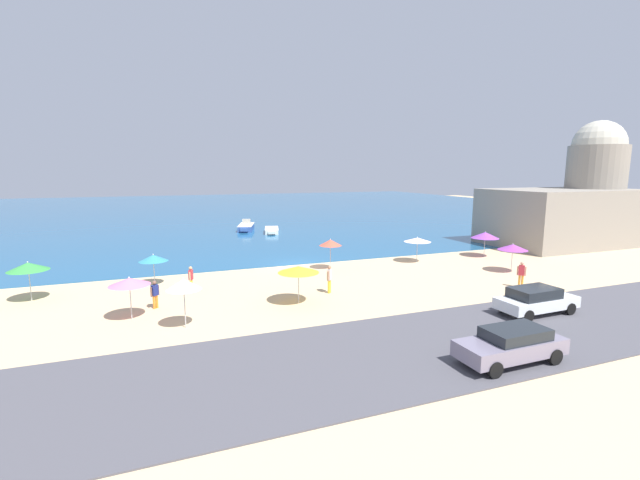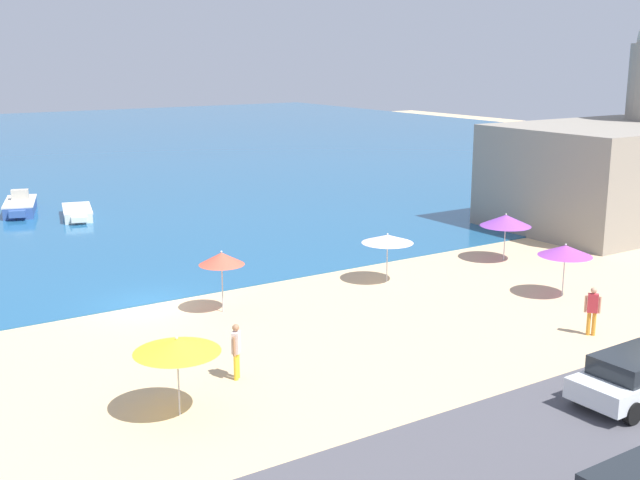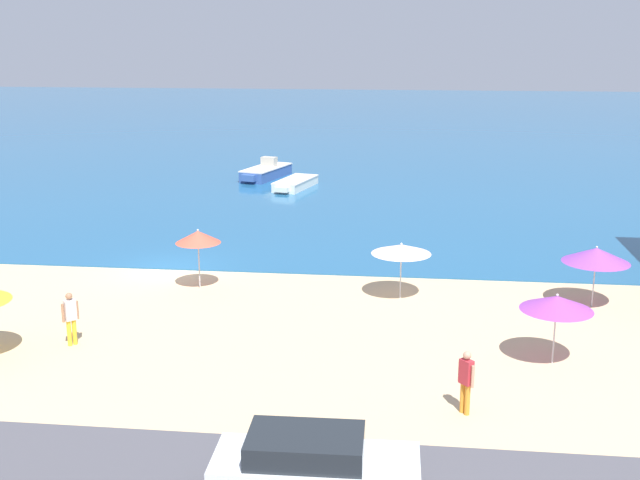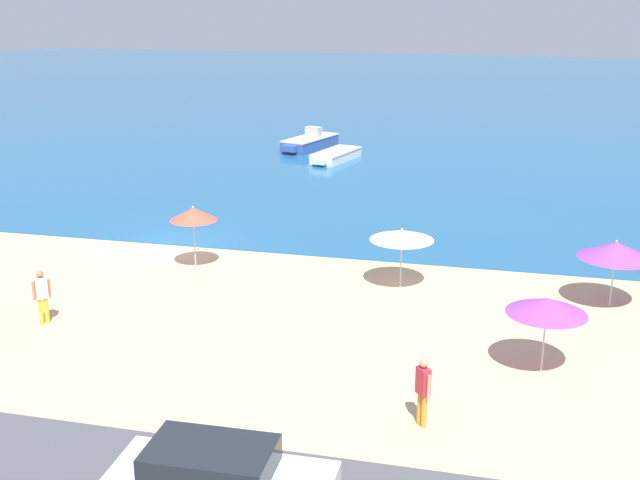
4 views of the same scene
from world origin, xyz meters
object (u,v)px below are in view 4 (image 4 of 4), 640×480
Objects in this scene: beach_umbrella_1 at (402,235)px; bather_2 at (423,388)px; beach_umbrella_4 at (547,306)px; beach_umbrella_0 at (616,250)px; bather_3 at (42,294)px; skiff_offshore at (336,156)px; parked_car_2 at (219,478)px; skiff_nearshore at (310,142)px; beach_umbrella_8 at (193,214)px.

bather_2 is (1.88, -9.39, -0.95)m from beach_umbrella_1.
beach_umbrella_4 is at bearing -49.99° from beach_umbrella_1.
bather_3 is (-17.60, -5.81, -0.98)m from beach_umbrella_0.
bather_2 is 32.01m from skiff_offshore.
parked_car_2 reaches higher than skiff_offshore.
beach_umbrella_1 reaches higher than skiff_nearshore.
parked_car_2 is (-6.42, -8.12, -1.12)m from beach_umbrella_4.
beach_umbrella_8 is at bearing 135.50° from bather_2.
skiff_offshore is at bearing 123.60° from beach_umbrella_0.
beach_umbrella_0 is 7.09m from beach_umbrella_1.
beach_umbrella_0 is 18.56m from bather_3.
bather_3 is 0.39× the size of parked_car_2.
beach_umbrella_1 reaches higher than parked_car_2.
beach_umbrella_1 reaches higher than skiff_offshore.
beach_umbrella_1 is at bearing 29.51° from bather_3.
beach_umbrella_4 is at bearing -64.56° from skiff_nearshore.
beach_umbrella_8 is at bearing -91.99° from skiff_offshore.
beach_umbrella_0 is at bearing 57.39° from parked_car_2.
skiff_nearshore is at bearing 124.02° from beach_umbrella_0.
skiff_nearshore is (-9.70, 24.74, -1.47)m from beach_umbrella_1.
bather_3 is (-12.39, 3.44, 0.00)m from bather_2.
bather_2 is 1.00× the size of bather_3.
bather_2 is at bearing -78.66° from beach_umbrella_1.
beach_umbrella_4 is 0.50× the size of parked_car_2.
parked_car_2 is (6.24, -14.02, -1.31)m from beach_umbrella_8.
beach_umbrella_1 is at bearing -68.59° from skiff_nearshore.
bather_3 reaches higher than parked_car_2.
parked_car_2 is at bearing -78.20° from skiff_nearshore.
beach_umbrella_8 reaches higher than beach_umbrella_1.
bather_2 reaches higher than parked_car_2.
beach_umbrella_8 is at bearing -85.79° from skiff_nearshore.
beach_umbrella_8 is 0.46× the size of skiff_nearshore.
skiff_offshore is (-9.05, 30.70, -0.65)m from bather_2.
beach_umbrella_4 is 33.71m from skiff_nearshore.
skiff_nearshore is (-16.79, 24.87, -1.50)m from beach_umbrella_0.
bather_3 is at bearing -96.99° from skiff_offshore.
beach_umbrella_0 reaches higher than parked_car_2.
beach_umbrella_8 is 24.64m from skiff_nearshore.
bather_2 is at bearing -127.87° from beach_umbrella_4.
bather_2 is 0.38× the size of skiff_offshore.
bather_3 is (-2.61, -6.17, -1.14)m from beach_umbrella_8.
parked_car_2 is 35.55m from skiff_offshore.
skiff_offshore is at bearing 108.58° from beach_umbrella_1.
beach_umbrella_1 is at bearing 101.34° from bather_2.
beach_umbrella_4 is 13.97m from beach_umbrella_8.
skiff_offshore is at bearing 88.01° from beach_umbrella_8.
parked_car_2 is (8.86, -7.85, -0.17)m from bather_3.
bather_2 is (9.78, -9.61, -1.14)m from beach_umbrella_8.
skiff_nearshore is at bearing 126.53° from skiff_offshore.
beach_umbrella_1 is 1.27× the size of bather_2.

